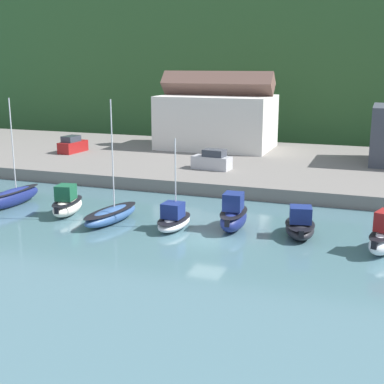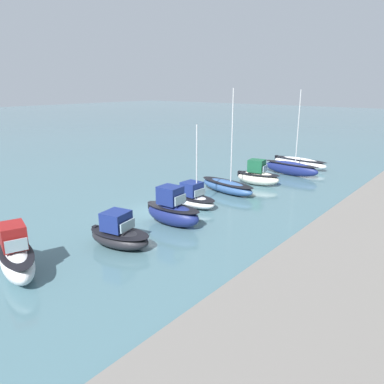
# 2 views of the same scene
# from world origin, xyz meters

# --- Properties ---
(ground_plane) EXTENTS (320.00, 320.00, 0.00)m
(ground_plane) POSITION_xyz_m (0.00, 0.00, 0.00)
(ground_plane) COLOR #476B75
(hillside_backdrop) EXTENTS (240.00, 73.43, 25.81)m
(hillside_backdrop) POSITION_xyz_m (0.00, 86.35, 12.90)
(hillside_backdrop) COLOR #335B2D
(hillside_backdrop) RESTS_ON ground_plane
(quay_promenade) EXTENTS (106.70, 29.40, 1.27)m
(quay_promenade) POSITION_xyz_m (0.00, 26.80, 0.64)
(quay_promenade) COLOR slate
(quay_promenade) RESTS_ON ground_plane
(harbor_clubhouse) EXTENTS (15.01, 9.93, 10.19)m
(harbor_clubhouse) POSITION_xyz_m (-9.72, 33.65, 5.12)
(harbor_clubhouse) COLOR silver
(harbor_clubhouse) RESTS_ON quay_promenade
(moored_boat_1) EXTENTS (1.95, 6.81, 9.55)m
(moored_boat_1) POSITION_xyz_m (-19.29, 3.03, 0.85)
(moored_boat_1) COLOR navy
(moored_boat_1) RESTS_ON ground_plane
(moored_boat_2) EXTENTS (2.65, 4.76, 2.62)m
(moored_boat_2) POSITION_xyz_m (-13.09, 2.17, 0.96)
(moored_boat_2) COLOR white
(moored_boat_2) RESTS_ON ground_plane
(moored_boat_3) EXTENTS (2.91, 6.55, 9.77)m
(moored_boat_3) POSITION_xyz_m (-8.54, 1.38, 0.67)
(moored_boat_3) COLOR #33568E
(moored_boat_3) RESTS_ON ground_plane
(moored_boat_4) EXTENTS (2.21, 4.42, 7.00)m
(moored_boat_4) POSITION_xyz_m (-3.18, 1.52, 0.77)
(moored_boat_4) COLOR silver
(moored_boat_4) RESTS_ON ground_plane
(moored_boat_5) EXTENTS (2.16, 4.75, 2.93)m
(moored_boat_5) POSITION_xyz_m (1.16, 3.00, 1.09)
(moored_boat_5) COLOR navy
(moored_boat_5) RESTS_ON ground_plane
(moored_boat_6) EXTENTS (2.96, 4.65, 2.35)m
(moored_boat_6) POSITION_xyz_m (6.23, 2.95, 0.84)
(moored_boat_6) COLOR black
(moored_boat_6) RESTS_ON ground_plane
(parked_car_2) EXTENTS (4.39, 2.31, 2.16)m
(parked_car_2) POSITION_xyz_m (-5.74, 19.19, 2.19)
(parked_car_2) COLOR #B7B7BC
(parked_car_2) RESTS_ON quay_promenade
(parked_car_3) EXTENTS (2.14, 4.33, 2.16)m
(parked_car_3) POSITION_xyz_m (-26.00, 23.75, 2.19)
(parked_car_3) COLOR maroon
(parked_car_3) RESTS_ON quay_promenade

